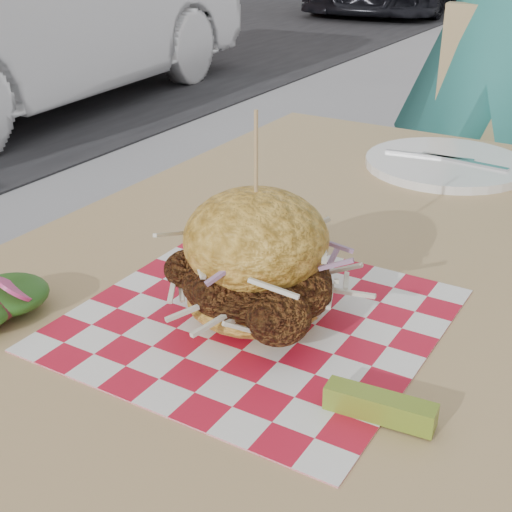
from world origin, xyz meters
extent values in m
imported|color=silver|center=(-3.60, 2.55, 0.59)|extent=(1.55, 3.67, 1.18)
cube|color=tan|center=(-0.29, 0.10, 0.73)|extent=(0.80, 1.20, 0.04)
cylinder|color=#333338|center=(-0.63, 0.64, 0.35)|extent=(0.05, 0.05, 0.71)
cube|color=tan|center=(-0.29, 0.93, 0.45)|extent=(0.45, 0.45, 0.04)
cylinder|color=#333338|center=(-0.46, 0.74, 0.21)|extent=(0.03, 0.03, 0.43)
cylinder|color=#333338|center=(-0.48, 1.10, 0.21)|extent=(0.03, 0.03, 0.43)
cube|color=red|center=(-0.30, -0.09, 0.75)|extent=(0.36, 0.36, 0.00)
ellipsoid|color=gold|center=(-0.30, -0.09, 0.78)|extent=(0.15, 0.15, 0.05)
ellipsoid|color=brown|center=(-0.30, -0.09, 0.80)|extent=(0.16, 0.15, 0.08)
ellipsoid|color=gold|center=(-0.30, -0.09, 0.84)|extent=(0.15, 0.15, 0.10)
cylinder|color=tan|center=(-0.30, -0.09, 0.92)|extent=(0.00, 0.00, 0.11)
cube|color=olive|center=(-0.13, -0.18, 0.76)|extent=(0.10, 0.03, 0.02)
ellipsoid|color=#3F1419|center=(-0.51, -0.24, 0.76)|extent=(0.08, 0.08, 0.03)
ellipsoid|color=#1B4E16|center=(-0.54, -0.21, 0.76)|extent=(0.08, 0.08, 0.03)
cylinder|color=#D0397F|center=(-0.52, -0.22, 0.79)|extent=(0.05, 0.05, 0.04)
cylinder|color=white|center=(-0.29, 0.50, 0.76)|extent=(0.27, 0.27, 0.01)
cube|color=silver|center=(-0.32, 0.50, 0.77)|extent=(0.15, 0.03, 0.00)
cube|color=silver|center=(-0.26, 0.50, 0.77)|extent=(0.15, 0.03, 0.00)
camera|label=1|loc=(0.03, -0.65, 1.14)|focal=50.00mm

